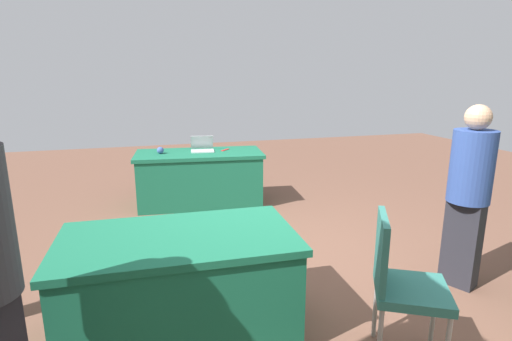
# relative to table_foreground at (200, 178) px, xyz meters

# --- Properties ---
(ground_plane) EXTENTS (14.40, 14.40, 0.00)m
(ground_plane) POSITION_rel_table_foreground_xyz_m (-0.49, 2.10, -0.38)
(ground_plane) COLOR brown
(table_foreground) EXTENTS (1.82, 0.97, 0.75)m
(table_foreground) POSITION_rel_table_foreground_xyz_m (0.00, 0.00, 0.00)
(table_foreground) COLOR #196647
(table_foreground) RESTS_ON ground
(table_mid_right) EXTENTS (1.62, 0.94, 0.75)m
(table_mid_right) POSITION_rel_table_foreground_xyz_m (0.55, 2.91, 0.00)
(table_mid_right) COLOR #196647
(table_mid_right) RESTS_ON ground
(chair_tucked_right) EXTENTS (0.60, 0.60, 0.97)m
(chair_tucked_right) POSITION_rel_table_foreground_xyz_m (-0.76, 3.55, 0.18)
(chair_tucked_right) COLOR #9E9993
(chair_tucked_right) RESTS_ON ground
(person_attendee_browsing) EXTENTS (0.46, 0.46, 1.58)m
(person_attendee_browsing) POSITION_rel_table_foreground_xyz_m (-1.86, 2.89, 0.50)
(person_attendee_browsing) COLOR #26262D
(person_attendee_browsing) RESTS_ON ground
(laptop_silver) EXTENTS (0.35, 0.33, 0.21)m
(laptop_silver) POSITION_rel_table_foreground_xyz_m (-0.06, -0.09, 0.41)
(laptop_silver) COLOR silver
(laptop_silver) RESTS_ON table_foreground
(yarn_ball) EXTENTS (0.09, 0.09, 0.09)m
(yarn_ball) POSITION_rel_table_foreground_xyz_m (0.52, -0.04, 0.42)
(yarn_ball) COLOR #3F5999
(yarn_ball) RESTS_ON table_foreground
(scissors_red) EXTENTS (0.15, 0.16, 0.01)m
(scissors_red) POSITION_rel_table_foreground_xyz_m (-0.38, -0.06, 0.38)
(scissors_red) COLOR red
(scissors_red) RESTS_ON table_foreground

